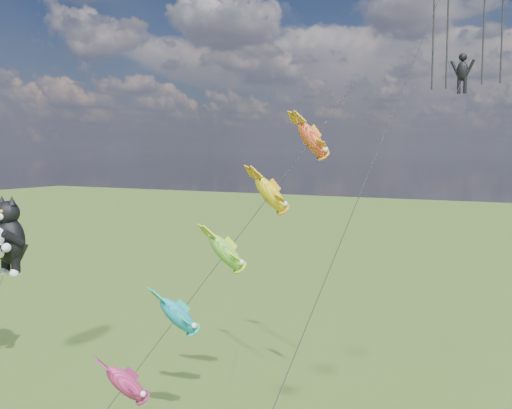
% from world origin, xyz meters
% --- Properties ---
extents(cat_kite_rig, '(2.34, 4.10, 11.25)m').
position_xyz_m(cat_kite_rig, '(-2.47, 5.99, 8.71)').
color(cat_kite_rig, brown).
rests_on(cat_kite_rig, ground).
extents(fish_windsock_rig, '(8.49, 13.64, 17.21)m').
position_xyz_m(fish_windsock_rig, '(15.09, 2.75, 9.65)').
color(fish_windsock_rig, brown).
rests_on(fish_windsock_rig, ground).
extents(parafoil_rig, '(6.99, 16.58, 27.05)m').
position_xyz_m(parafoil_rig, '(23.52, 8.09, 18.72)').
color(parafoil_rig, brown).
rests_on(parafoil_rig, ground).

